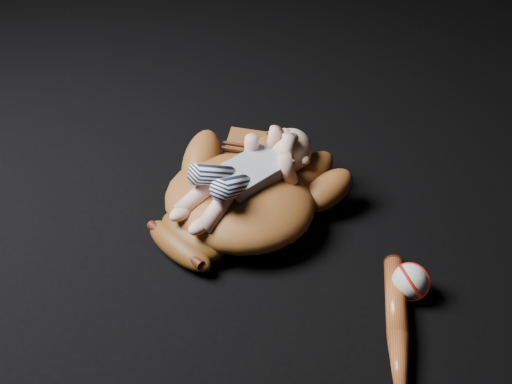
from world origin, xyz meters
TOP-DOWN VIEW (x-y plane):
  - baseball_glove at (-0.14, 0.15)m, footprint 0.53×0.57m
  - newborn_baby at (-0.14, 0.15)m, footprint 0.24×0.40m
  - baseball_bat at (0.30, -0.00)m, footprint 0.23×0.41m
  - baseball at (0.26, 0.15)m, footprint 0.09×0.09m

SIDE VIEW (x-z plane):
  - baseball_bat at x=0.30m, z-range 0.00..0.04m
  - baseball at x=0.26m, z-range 0.00..0.07m
  - baseball_glove at x=-0.14m, z-range 0.00..0.15m
  - newborn_baby at x=-0.14m, z-range 0.06..0.21m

